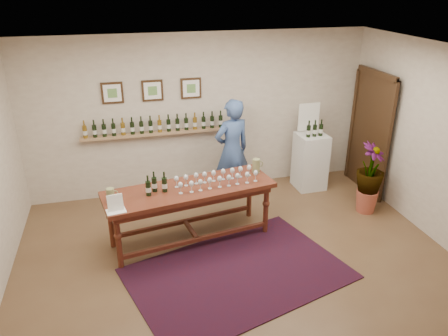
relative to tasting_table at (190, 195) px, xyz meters
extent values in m
plane|color=brown|center=(0.51, -0.78, -0.73)|extent=(6.00, 6.00, 0.00)
plane|color=beige|center=(0.51, 1.72, 0.67)|extent=(6.00, 0.00, 6.00)
plane|color=beige|center=(0.51, -3.28, 0.67)|extent=(6.00, 0.00, 6.00)
plane|color=beige|center=(3.51, -0.78, 0.67)|extent=(0.00, 5.00, 5.00)
plane|color=silver|center=(0.51, -0.78, 2.07)|extent=(6.00, 6.00, 0.00)
cube|color=tan|center=(-0.29, 1.63, 0.42)|extent=(2.50, 0.16, 0.04)
cube|color=black|center=(3.45, 0.92, 0.32)|extent=(0.10, 1.00, 2.10)
cube|color=#321F10|center=(3.40, 0.92, 0.32)|extent=(0.04, 1.12, 2.22)
cube|color=#321F10|center=(-0.94, 1.70, 1.15)|extent=(0.35, 0.03, 0.35)
cube|color=white|center=(-0.94, 1.68, 1.15)|extent=(0.28, 0.01, 0.28)
cube|color=#64964B|center=(-0.94, 1.68, 1.15)|extent=(0.15, 0.00, 0.15)
cube|color=#321F10|center=(-0.29, 1.70, 1.15)|extent=(0.35, 0.03, 0.35)
cube|color=white|center=(-0.29, 1.68, 1.15)|extent=(0.28, 0.01, 0.28)
cube|color=#64964B|center=(-0.29, 1.68, 1.15)|extent=(0.15, 0.00, 0.15)
cube|color=#321F10|center=(0.36, 1.70, 1.15)|extent=(0.35, 0.03, 0.35)
cube|color=white|center=(0.36, 1.68, 1.15)|extent=(0.28, 0.01, 0.28)
cube|color=#64964B|center=(0.36, 1.68, 1.15)|extent=(0.15, 0.00, 0.15)
cube|color=#450C13|center=(0.45, -0.99, -0.73)|extent=(3.16, 2.55, 0.01)
cube|color=#4B2712|center=(0.00, 0.00, 0.10)|extent=(2.53, 1.17, 0.07)
cube|color=#4B2712|center=(0.00, 0.00, 0.02)|extent=(2.38, 1.01, 0.11)
cylinder|color=#4B2712|center=(-1.05, -0.46, -0.34)|extent=(0.09, 0.09, 0.80)
cylinder|color=#4B2712|center=(1.14, -0.09, -0.34)|extent=(0.09, 0.09, 0.80)
cylinder|color=#4B2712|center=(-1.14, 0.09, -0.34)|extent=(0.09, 0.09, 0.80)
cylinder|color=#4B2712|center=(1.05, 0.46, -0.34)|extent=(0.09, 0.09, 0.80)
cube|color=#4B2712|center=(0.05, -0.27, -0.58)|extent=(2.19, 0.42, 0.06)
cube|color=#4B2712|center=(-0.05, 0.27, -0.58)|extent=(2.19, 0.42, 0.06)
cube|color=#4B2712|center=(0.00, 0.00, -0.58)|extent=(0.15, 0.56, 0.06)
cube|color=white|center=(-1.03, -0.43, 0.24)|extent=(0.27, 0.21, 0.22)
cube|color=silver|center=(2.45, 1.22, -0.22)|extent=(0.53, 0.53, 1.03)
cube|color=white|center=(2.44, 1.41, 0.57)|extent=(0.40, 0.03, 0.55)
cone|color=#A44A36|center=(2.99, 0.12, -0.54)|extent=(0.36, 0.36, 0.38)
imported|color=#1B3114|center=(2.99, 0.12, -0.03)|extent=(0.77, 0.77, 0.66)
imported|color=#3A5489|center=(0.94, 1.15, 0.16)|extent=(0.75, 0.59, 1.80)
camera|label=1|loc=(-0.90, -5.52, 2.89)|focal=35.00mm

